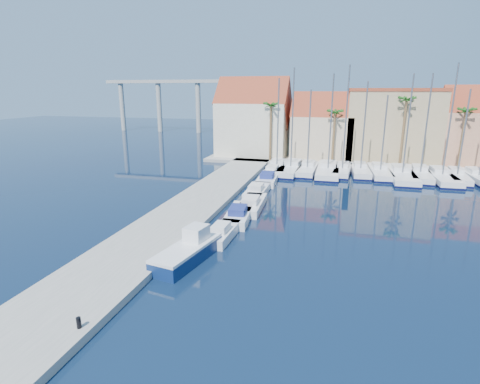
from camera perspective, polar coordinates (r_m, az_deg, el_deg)
name	(u,v)px	position (r m, az deg, el deg)	size (l,w,h in m)	color
ground	(237,301)	(22.36, -0.40, -16.30)	(260.00, 260.00, 0.00)	black
quay_west	(185,212)	(36.67, -8.38, -3.10)	(6.00, 77.00, 0.50)	gray
shore_north	(369,160)	(67.51, 19.06, 4.68)	(54.00, 16.00, 0.50)	gray
bollard	(79,323)	(20.79, -23.36, -17.82)	(0.23, 0.23, 0.57)	black
fishing_boat	(189,250)	(27.04, -7.82, -8.82)	(3.24, 6.59, 2.21)	navy
motorboat_west_0	(223,233)	(30.63, -2.66, -6.19)	(1.75, 5.18, 1.40)	white
motorboat_west_1	(239,214)	(34.98, -0.18, -3.39)	(2.70, 6.67, 1.40)	white
motorboat_west_2	(252,204)	(38.02, 1.80, -1.85)	(2.48, 6.82, 1.40)	white
motorboat_west_3	(257,191)	(43.13, 2.62, 0.22)	(2.18, 6.51, 1.40)	white
motorboat_west_4	(268,178)	(49.28, 4.26, 2.11)	(2.76, 7.48, 1.40)	white
motorboat_west_5	(273,171)	(53.77, 5.03, 3.21)	(2.24, 6.79, 1.40)	white
motorboat_west_6	(282,166)	(57.81, 6.44, 4.02)	(2.07, 6.10, 1.40)	white
sailboat_0	(277,167)	(56.07, 5.68, 3.79)	(3.35, 9.92, 13.28)	white
sailboat_1	(292,168)	(55.74, 7.88, 3.64)	(3.89, 11.44, 14.66)	white
sailboat_2	(308,169)	(55.47, 10.29, 3.47)	(2.79, 9.41, 11.77)	white
sailboat_3	(328,170)	(55.39, 13.27, 3.28)	(3.13, 11.65, 13.82)	white
sailboat_4	(343,170)	(55.66, 15.35, 3.30)	(2.85, 8.49, 14.96)	white
sailboat_5	(360,170)	(56.28, 17.83, 3.17)	(2.80, 9.03, 12.84)	white
sailboat_6	(380,172)	(56.30, 20.50, 2.90)	(3.08, 9.87, 11.07)	white
sailboat_7	(401,174)	(55.67, 23.38, 2.48)	(3.15, 11.91, 13.73)	white
sailboat_8	(420,174)	(56.93, 25.69, 2.51)	(3.43, 10.26, 13.78)	white
sailboat_9	(441,176)	(56.66, 28.28, 2.14)	(3.21, 10.81, 14.94)	white
sailboat_10	(456,176)	(57.62, 30.08, 2.09)	(2.87, 8.89, 11.85)	white
sailboat_11	(477,177)	(58.63, 32.41, 1.97)	(3.02, 9.34, 13.28)	white
building_0	(254,120)	(67.27, 2.08, 10.86)	(12.30, 9.00, 13.50)	beige
building_1	(322,129)	(65.74, 12.46, 9.34)	(10.30, 8.00, 11.00)	#CDB691
building_2	(392,124)	(67.04, 22.10, 9.53)	(14.20, 10.20, 11.50)	tan
building_3	(475,129)	(68.56, 32.23, 8.08)	(10.30, 8.00, 12.00)	tan
palm_0	(271,107)	(61.42, 4.76, 12.78)	(2.60, 2.60, 10.15)	brown
palm_1	(335,114)	(60.46, 14.28, 11.44)	(2.60, 2.60, 9.15)	brown
palm_2	(407,102)	(61.03, 24.04, 12.42)	(2.60, 2.60, 11.15)	brown
palm_3	(466,113)	(62.75, 31.22, 10.30)	(2.60, 2.60, 9.65)	brown
viaduct	(181,95)	(109.65, -8.98, 14.35)	(48.00, 2.20, 14.45)	#9E9E99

